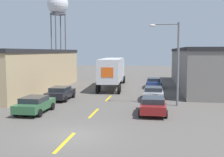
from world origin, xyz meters
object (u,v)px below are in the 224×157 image
Objects in this scene: parked_car_left_far at (61,93)px; parked_car_left_near at (35,104)px; street_lamp at (174,57)px; water_tower at (58,5)px; semi_truck at (113,70)px; parked_car_right_mid at (154,93)px; parked_car_right_far at (154,82)px; parked_car_right_near at (153,105)px.

parked_car_left_near is at bearing -90.00° from parked_car_left_far.
parked_car_left_near is 0.57× the size of street_lamp.
water_tower reaches higher than parked_car_left_near.
semi_truck reaches higher than parked_car_right_mid.
semi_truck is 3.32× the size of parked_car_left_far.
parked_car_left_near is 12.51m from street_lamp.
parked_car_left_near is (-3.72, -16.91, -1.66)m from semi_truck.
parked_car_right_far is 0.57× the size of street_lamp.
street_lamp is at bearing -60.24° from water_tower.
parked_car_left_near and parked_car_right_near have the same top height.
semi_truck is at bearing 77.59° from parked_car_left_near.
parked_car_right_mid is at bearing 121.72° from street_lamp.
parked_car_left_far is at bearing -171.42° from parked_car_right_mid.
street_lamp is (11.03, 4.66, 3.63)m from parked_car_left_near.
parked_car_right_far is 1.00× the size of parked_car_left_far.
parked_car_left_near is 9.31m from parked_car_right_near.
parked_car_left_far is (-3.72, -10.76, -1.66)m from semi_truck.
parked_car_right_far is 47.36m from water_tower.
water_tower is at bearing 109.56° from parked_car_left_far.
water_tower reaches higher than street_lamp.
water_tower is (-20.42, 36.25, 14.78)m from semi_truck.
semi_truck is 5.78m from parked_car_right_far.
semi_truck is 3.32× the size of parked_car_right_far.
parked_car_left_near is (0.00, -6.14, 0.00)m from parked_car_left_far.
parked_car_right_mid is 0.57× the size of street_lamp.
parked_car_left_far is at bearing 90.00° from parked_car_left_near.
parked_car_right_mid is 1.00× the size of parked_car_right_near.
parked_car_right_far and parked_car_left_far have the same top height.
semi_truck is 44.16m from water_tower.
parked_car_right_mid and parked_car_left_far have the same top height.
parked_car_right_far is at bearing 61.63° from parked_car_left_near.
water_tower reaches higher than parked_car_left_far.
parked_car_right_near is at bearing 6.48° from parked_car_left_near.
street_lamp is (1.78, -2.88, 3.63)m from parked_car_right_mid.
semi_truck is at bearing -177.79° from parked_car_right_far.
parked_car_right_mid is (0.00, -9.58, 0.00)m from parked_car_right_far.
parked_car_right_mid is 1.00× the size of parked_car_left_far.
parked_car_right_near is (5.53, -15.86, -1.66)m from semi_truck.
street_lamp is at bearing -81.88° from parked_car_right_far.
parked_car_right_far and parked_car_right_mid have the same top height.
parked_car_left_far and parked_car_left_near have the same top height.
water_tower is at bearing 116.15° from semi_truck.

